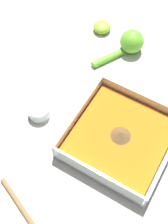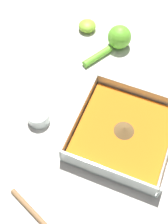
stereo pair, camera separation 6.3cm
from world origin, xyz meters
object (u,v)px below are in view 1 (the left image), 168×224
object	(u,v)px
square_dish	(121,138)
wooden_spoon	(28,219)
spice_bowl	(39,112)
lemon_squeezer	(129,43)
lemon_half	(102,27)

from	to	relation	value
square_dish	wooden_spoon	distance (m)	0.30
square_dish	spice_bowl	world-z (taller)	square_dish
square_dish	lemon_squeezer	size ratio (longest dim) A/B	1.54
lemon_squeezer	wooden_spoon	distance (m)	0.59
spice_bowl	lemon_half	distance (m)	0.38
lemon_half	wooden_spoon	size ratio (longest dim) A/B	0.28
lemon_half	wooden_spoon	bearing A→B (deg)	13.35
square_dish	wooden_spoon	size ratio (longest dim) A/B	1.27
lemon_squeezer	lemon_half	bearing A→B (deg)	101.27
spice_bowl	lemon_squeezer	world-z (taller)	lemon_squeezer
spice_bowl	wooden_spoon	world-z (taller)	spice_bowl
lemon_squeezer	spice_bowl	bearing A→B (deg)	-168.93
square_dish	lemon_half	xyz separation A→B (m)	(-0.34, -0.24, -0.00)
spice_bowl	lemon_half	bearing A→B (deg)	-178.91
square_dish	wooden_spoon	bearing A→B (deg)	-17.72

